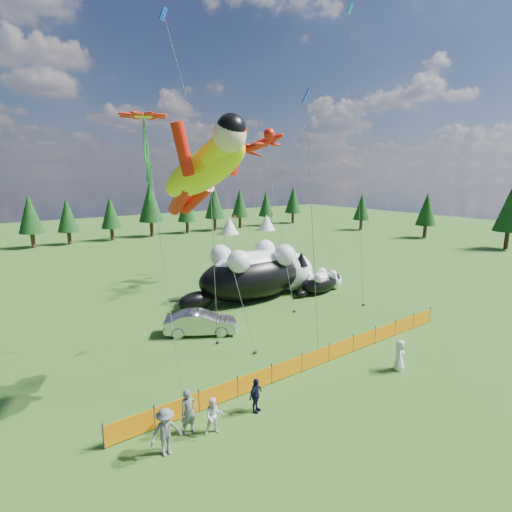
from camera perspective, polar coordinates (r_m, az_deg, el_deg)
The scene contains 18 objects.
ground at distance 24.35m, azimuth 3.38°, elevation -12.90°, with size 160.00×160.00×0.00m, color #133D0B.
safety_fence at distance 22.14m, azimuth 8.51°, elevation -14.21°, with size 22.06×0.06×1.10m.
tree_line at distance 63.88m, azimuth -23.37°, elevation 5.28°, with size 90.00×4.00×8.00m, color black, non-canonical shape.
festival_tents at distance 62.91m, azimuth -12.33°, elevation 3.50°, with size 50.00×3.20×2.80m, color white, non-canonical shape.
cat_large at distance 32.75m, azimuth 0.19°, elevation -2.37°, with size 12.55×4.68×4.53m.
cat_small at distance 35.05m, azimuth 9.33°, elevation -3.65°, with size 5.42×2.16×1.96m.
car at distance 26.15m, azimuth -7.91°, elevation -9.42°, with size 1.59×4.57×1.51m, color #B6B6BB.
spectator_a at distance 17.10m, azimuth -9.62°, elevation -21.06°, with size 0.67×0.44×1.85m, color #5D5D63.
spectator_b at distance 17.01m, azimuth -6.05°, elevation -21.79°, with size 0.75×0.44×1.54m, color white.
spectator_c at distance 18.20m, azimuth -0.04°, elevation -19.28°, with size 0.90×0.46×1.53m, color black.
spectator_d at distance 16.19m, azimuth -12.75°, elevation -23.31°, with size 1.19×0.61×1.84m, color #5D5D63.
spectator_e at distance 22.71m, azimuth 19.83°, elevation -13.20°, with size 0.81×0.53×1.67m, color white.
superhero_kite at distance 16.94m, azimuth -7.54°, elevation 12.04°, with size 6.49×8.08×13.32m.
gecko_kite at distance 37.16m, azimuth 0.82°, elevation 15.76°, with size 6.51×12.15×15.59m.
flower_kite at distance 22.14m, azimuth -15.78°, elevation 18.30°, with size 3.28×7.62×14.20m.
diamond_kite_a at distance 26.60m, azimuth -12.31°, elevation 28.56°, with size 2.42×6.75×20.24m.
diamond_kite_b at distance 38.69m, azimuth 13.40°, elevation 29.65°, with size 4.07×6.09×24.57m.
diamond_kite_c at distance 22.07m, azimuth 7.27°, elevation 19.96°, with size 1.01×1.47×14.75m.
Camera 1 is at (-14.20, -16.97, 10.15)m, focal length 28.00 mm.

